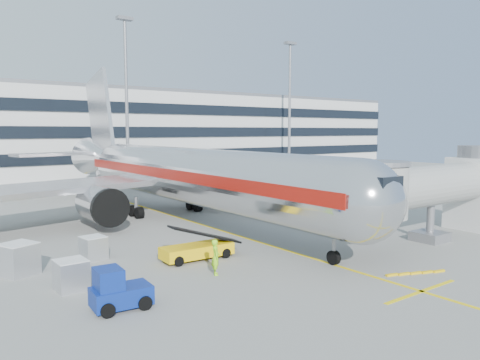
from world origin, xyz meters
TOP-DOWN VIEW (x-y plane):
  - ground at (0.00, 0.00)m, footprint 180.00×180.00m
  - lead_in_line at (0.00, 10.00)m, footprint 0.25×70.00m
  - stop_bar at (0.00, -14.00)m, footprint 6.00×0.25m
  - main_jet at (0.00, 11.72)m, footprint 50.95×48.70m
  - jet_bridge at (12.18, -8.00)m, footprint 17.80×4.50m
  - terminal at (0.00, 57.95)m, footprint 150.00×24.25m
  - light_mast_centre at (8.00, 42.00)m, footprint 2.40×1.20m
  - light_mast_east at (42.00, 42.00)m, footprint 2.40×1.20m
  - belt_loader at (-6.12, -1.94)m, footprint 4.94×1.97m
  - baggage_tug at (-13.49, -7.03)m, footprint 2.79×1.90m
  - cargo_container_left at (-16.03, 1.36)m, footprint 2.27×2.27m
  - cargo_container_right at (-11.45, 2.05)m, footprint 1.56×1.56m
  - cargo_container_front at (-14.39, -3.06)m, footprint 1.54×1.54m
  - ramp_worker at (-6.94, -5.34)m, footprint 0.77×0.89m

SIDE VIEW (x-z plane):
  - ground at x=0.00m, z-range 0.00..0.00m
  - lead_in_line at x=0.00m, z-range 0.00..0.01m
  - stop_bar at x=0.00m, z-range 0.00..0.01m
  - belt_loader at x=-6.12m, z-range -0.51..1.84m
  - cargo_container_right at x=-11.45m, z-range 0.00..1.49m
  - cargo_container_front at x=-14.39m, z-range 0.00..1.60m
  - baggage_tug at x=-13.49m, z-range -0.13..1.88m
  - cargo_container_left at x=-16.03m, z-range 0.01..1.85m
  - ramp_worker at x=-6.94m, z-range 0.00..2.06m
  - jet_bridge at x=12.18m, z-range 0.37..7.37m
  - main_jet at x=0.00m, z-range -3.79..12.26m
  - terminal at x=0.00m, z-range 0.00..15.60m
  - light_mast_centre at x=8.00m, z-range 2.15..27.60m
  - light_mast_east at x=42.00m, z-range 2.15..27.60m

